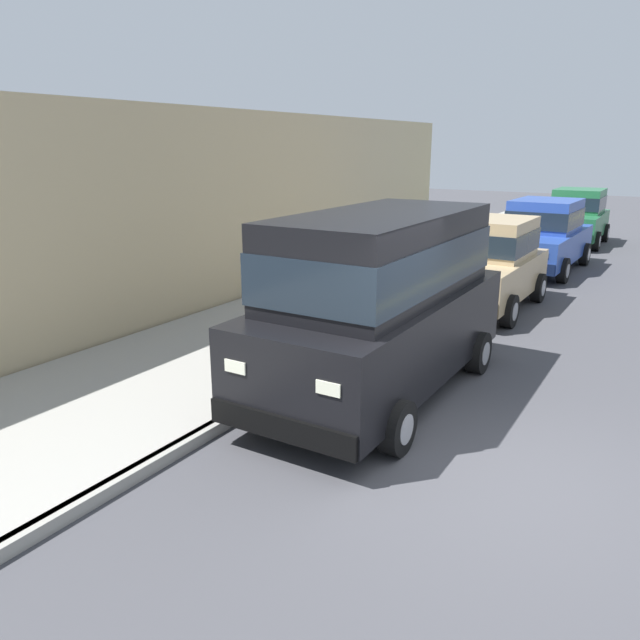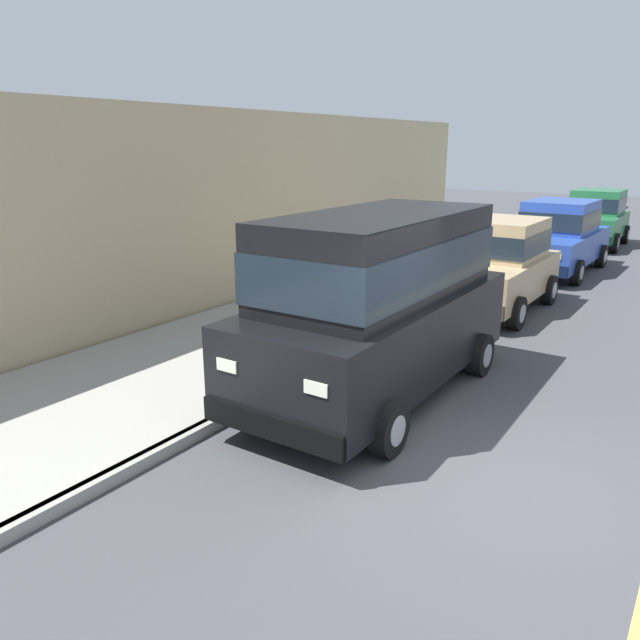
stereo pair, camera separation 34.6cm
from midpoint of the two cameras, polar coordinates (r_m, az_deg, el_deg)
The scene contains 10 objects.
ground_plane at distance 6.89m, azimuth 15.02°, elevation -13.70°, with size 80.00×80.00×0.00m, color #424247.
curb at distance 8.19m, azimuth -7.00°, elevation -7.70°, with size 0.16×64.00×0.14m, color gray.
sidewalk at distance 9.35m, azimuth -15.72°, elevation -5.12°, with size 3.60×64.00×0.14m, color #99968E.
car_black_van at distance 8.22m, azimuth 4.58°, elevation 2.24°, with size 2.16×4.91×2.52m.
car_tan_hatchback at distance 13.29m, azimuth 14.70°, elevation 5.28°, with size 1.99×3.82×1.88m.
car_blue_sedan at distance 17.84m, azimuth 19.67°, elevation 7.57°, with size 2.12×4.64×1.92m.
car_green_hatchback at distance 23.07m, azimuth 22.53°, elevation 9.02°, with size 1.99×3.82×1.88m.
dog_black at distance 10.23m, azimuth -7.82°, elevation -0.68°, with size 0.65×0.48×0.49m.
fire_hydrant at distance 11.81m, azimuth 4.54°, elevation 1.96°, with size 0.34×0.24×0.72m.
building_facade at distance 13.83m, azimuth -7.34°, elevation 10.50°, with size 0.50×20.00×4.06m, color tan.
Camera 1 is at (1.39, -5.90, 3.37)m, focal length 34.13 mm.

